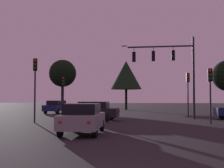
{
  "coord_description": "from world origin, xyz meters",
  "views": [
    {
      "loc": [
        1.26,
        -5.79,
        1.78
      ],
      "look_at": [
        -1.09,
        21.67,
        3.11
      ],
      "focal_mm": 47.76,
      "sensor_mm": 36.0,
      "label": 1
    }
  ],
  "objects_px": {
    "traffic_light_corner_left": "(210,84)",
    "car_crossing_left": "(93,111)",
    "traffic_signal_mast_arm": "(170,63)",
    "traffic_light_far_side": "(63,88)",
    "traffic_light_median": "(188,86)",
    "car_nearside_lane": "(83,118)",
    "traffic_light_corner_right": "(35,77)",
    "tree_center_horizon": "(126,75)",
    "car_far_lane": "(57,107)",
    "tree_left_far": "(63,74)"
  },
  "relations": [
    {
      "from": "tree_center_horizon",
      "to": "car_nearside_lane",
      "type": "bearing_deg",
      "value": -91.83
    },
    {
      "from": "car_nearside_lane",
      "to": "traffic_light_far_side",
      "type": "bearing_deg",
      "value": 108.05
    },
    {
      "from": "traffic_light_median",
      "to": "tree_left_far",
      "type": "xyz_separation_m",
      "value": [
        -17.31,
        18.85,
        2.88
      ]
    },
    {
      "from": "tree_center_horizon",
      "to": "traffic_light_corner_left",
      "type": "bearing_deg",
      "value": -74.92
    },
    {
      "from": "car_far_lane",
      "to": "tree_center_horizon",
      "type": "xyz_separation_m",
      "value": [
        7.88,
        11.24,
        4.6
      ]
    },
    {
      "from": "traffic_light_median",
      "to": "car_far_lane",
      "type": "xyz_separation_m",
      "value": [
        -14.55,
        5.41,
        -2.23
      ]
    },
    {
      "from": "traffic_signal_mast_arm",
      "to": "traffic_light_median",
      "type": "xyz_separation_m",
      "value": [
        2.03,
        3.12,
        -1.86
      ]
    },
    {
      "from": "traffic_light_median",
      "to": "tree_center_horizon",
      "type": "xyz_separation_m",
      "value": [
        -6.68,
        16.65,
        2.37
      ]
    },
    {
      "from": "tree_center_horizon",
      "to": "car_crossing_left",
      "type": "bearing_deg",
      "value": -94.58
    },
    {
      "from": "traffic_light_corner_left",
      "to": "traffic_light_far_side",
      "type": "xyz_separation_m",
      "value": [
        -12.28,
        7.61,
        0.04
      ]
    },
    {
      "from": "traffic_light_median",
      "to": "car_nearside_lane",
      "type": "xyz_separation_m",
      "value": [
        -7.68,
        -14.71,
        -2.23
      ]
    },
    {
      "from": "car_nearside_lane",
      "to": "tree_left_far",
      "type": "bearing_deg",
      "value": 106.02
    },
    {
      "from": "traffic_light_median",
      "to": "car_nearside_lane",
      "type": "height_order",
      "value": "traffic_light_median"
    },
    {
      "from": "traffic_signal_mast_arm",
      "to": "tree_left_far",
      "type": "xyz_separation_m",
      "value": [
        -15.28,
        21.97,
        1.02
      ]
    },
    {
      "from": "car_nearside_lane",
      "to": "car_far_lane",
      "type": "distance_m",
      "value": 21.26
    },
    {
      "from": "car_nearside_lane",
      "to": "tree_center_horizon",
      "type": "height_order",
      "value": "tree_center_horizon"
    },
    {
      "from": "traffic_light_corner_right",
      "to": "traffic_light_median",
      "type": "relative_size",
      "value": 1.1
    },
    {
      "from": "traffic_light_corner_right",
      "to": "tree_center_horizon",
      "type": "distance_m",
      "value": 25.67
    },
    {
      "from": "traffic_light_corner_right",
      "to": "traffic_light_far_side",
      "type": "height_order",
      "value": "traffic_light_corner_right"
    },
    {
      "from": "traffic_signal_mast_arm",
      "to": "traffic_light_far_side",
      "type": "height_order",
      "value": "traffic_signal_mast_arm"
    },
    {
      "from": "traffic_light_corner_right",
      "to": "traffic_signal_mast_arm",
      "type": "bearing_deg",
      "value": 26.4
    },
    {
      "from": "car_nearside_lane",
      "to": "car_crossing_left",
      "type": "height_order",
      "value": "same"
    },
    {
      "from": "traffic_light_corner_left",
      "to": "car_crossing_left",
      "type": "height_order",
      "value": "traffic_light_corner_left"
    },
    {
      "from": "traffic_signal_mast_arm",
      "to": "tree_center_horizon",
      "type": "distance_m",
      "value": 20.31
    },
    {
      "from": "car_far_lane",
      "to": "car_crossing_left",
      "type": "bearing_deg",
      "value": -62.09
    },
    {
      "from": "car_far_lane",
      "to": "tree_center_horizon",
      "type": "distance_m",
      "value": 14.48
    },
    {
      "from": "traffic_light_corner_right",
      "to": "car_nearside_lane",
      "type": "bearing_deg",
      "value": -53.48
    },
    {
      "from": "traffic_light_far_side",
      "to": "tree_left_far",
      "type": "xyz_separation_m",
      "value": [
        -5.13,
        19.74,
        3.12
      ]
    },
    {
      "from": "traffic_light_corner_left",
      "to": "car_nearside_lane",
      "type": "xyz_separation_m",
      "value": [
        -7.78,
        -6.21,
        -1.95
      ]
    },
    {
      "from": "traffic_signal_mast_arm",
      "to": "tree_center_horizon",
      "type": "height_order",
      "value": "tree_center_horizon"
    },
    {
      "from": "car_far_lane",
      "to": "traffic_light_corner_right",
      "type": "bearing_deg",
      "value": -81.2
    },
    {
      "from": "traffic_signal_mast_arm",
      "to": "traffic_light_far_side",
      "type": "xyz_separation_m",
      "value": [
        -10.15,
        2.23,
        -2.1
      ]
    },
    {
      "from": "traffic_light_corner_left",
      "to": "car_crossing_left",
      "type": "bearing_deg",
      "value": 163.97
    },
    {
      "from": "car_crossing_left",
      "to": "tree_left_far",
      "type": "distance_m",
      "value": 26.89
    },
    {
      "from": "traffic_signal_mast_arm",
      "to": "tree_center_horizon",
      "type": "relative_size",
      "value": 0.94
    },
    {
      "from": "car_nearside_lane",
      "to": "tree_center_horizon",
      "type": "bearing_deg",
      "value": 88.17
    },
    {
      "from": "car_crossing_left",
      "to": "tree_left_far",
      "type": "height_order",
      "value": "tree_left_far"
    },
    {
      "from": "traffic_light_median",
      "to": "traffic_light_corner_left",
      "type": "bearing_deg",
      "value": -89.34
    },
    {
      "from": "car_crossing_left",
      "to": "car_far_lane",
      "type": "xyz_separation_m",
      "value": [
        -6.06,
        11.44,
        -0.0
      ]
    },
    {
      "from": "traffic_light_far_side",
      "to": "traffic_light_corner_left",
      "type": "bearing_deg",
      "value": -31.79
    },
    {
      "from": "traffic_signal_mast_arm",
      "to": "car_crossing_left",
      "type": "height_order",
      "value": "traffic_signal_mast_arm"
    },
    {
      "from": "traffic_signal_mast_arm",
      "to": "traffic_light_far_side",
      "type": "bearing_deg",
      "value": 167.61
    },
    {
      "from": "car_crossing_left",
      "to": "tree_left_far",
      "type": "xyz_separation_m",
      "value": [
        -8.82,
        24.88,
        5.11
      ]
    },
    {
      "from": "traffic_light_corner_left",
      "to": "car_crossing_left",
      "type": "relative_size",
      "value": 0.89
    },
    {
      "from": "traffic_light_far_side",
      "to": "traffic_signal_mast_arm",
      "type": "bearing_deg",
      "value": -12.39
    },
    {
      "from": "traffic_signal_mast_arm",
      "to": "car_crossing_left",
      "type": "relative_size",
      "value": 1.65
    },
    {
      "from": "traffic_light_median",
      "to": "car_crossing_left",
      "type": "height_order",
      "value": "traffic_light_median"
    },
    {
      "from": "tree_center_horizon",
      "to": "tree_left_far",
      "type": "bearing_deg",
      "value": 168.32
    },
    {
      "from": "car_crossing_left",
      "to": "tree_center_horizon",
      "type": "height_order",
      "value": "tree_center_horizon"
    },
    {
      "from": "car_nearside_lane",
      "to": "tree_left_far",
      "type": "distance_m",
      "value": 35.29
    }
  ]
}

